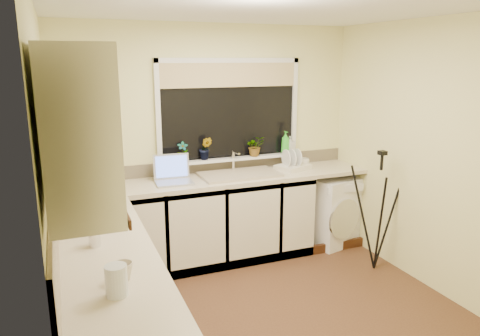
% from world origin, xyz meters
% --- Properties ---
extents(floor, '(3.20, 3.20, 0.00)m').
position_xyz_m(floor, '(0.00, 0.00, 0.00)').
color(floor, brown).
rests_on(floor, ground).
extents(ceiling, '(3.20, 3.20, 0.00)m').
position_xyz_m(ceiling, '(0.00, 0.00, 2.45)').
color(ceiling, white).
rests_on(ceiling, ground).
extents(wall_back, '(3.20, 0.00, 3.20)m').
position_xyz_m(wall_back, '(0.00, 1.50, 1.23)').
color(wall_back, '#F4F0A3').
rests_on(wall_back, ground).
extents(wall_front, '(3.20, 0.00, 3.20)m').
position_xyz_m(wall_front, '(0.00, -1.50, 1.23)').
color(wall_front, '#F4F0A3').
rests_on(wall_front, ground).
extents(wall_left, '(0.00, 3.00, 3.00)m').
position_xyz_m(wall_left, '(-1.60, 0.00, 1.23)').
color(wall_left, '#F4F0A3').
rests_on(wall_left, ground).
extents(wall_right, '(0.00, 3.00, 3.00)m').
position_xyz_m(wall_right, '(1.60, 0.00, 1.23)').
color(wall_right, '#F4F0A3').
rests_on(wall_right, ground).
extents(base_cabinet_back, '(2.55, 0.60, 0.86)m').
position_xyz_m(base_cabinet_back, '(-0.33, 1.20, 0.43)').
color(base_cabinet_back, silver).
rests_on(base_cabinet_back, floor).
extents(base_cabinet_left, '(0.54, 2.40, 0.86)m').
position_xyz_m(base_cabinet_left, '(-1.30, -0.30, 0.43)').
color(base_cabinet_left, silver).
rests_on(base_cabinet_left, floor).
extents(worktop_back, '(3.20, 0.60, 0.04)m').
position_xyz_m(worktop_back, '(0.00, 1.20, 0.88)').
color(worktop_back, beige).
rests_on(worktop_back, base_cabinet_back).
extents(worktop_left, '(0.60, 2.40, 0.04)m').
position_xyz_m(worktop_left, '(-1.30, -0.30, 0.88)').
color(worktop_left, beige).
rests_on(worktop_left, base_cabinet_left).
extents(upper_cabinet, '(0.28, 1.90, 0.70)m').
position_xyz_m(upper_cabinet, '(-1.44, -0.45, 1.80)').
color(upper_cabinet, silver).
rests_on(upper_cabinet, wall_left).
extents(splashback_left, '(0.02, 2.40, 0.45)m').
position_xyz_m(splashback_left, '(-1.59, -0.30, 1.12)').
color(splashback_left, beige).
rests_on(splashback_left, wall_left).
extents(splashback_back, '(3.20, 0.02, 0.14)m').
position_xyz_m(splashback_back, '(0.00, 1.49, 0.97)').
color(splashback_back, beige).
rests_on(splashback_back, wall_back).
extents(window_glass, '(1.50, 0.02, 1.00)m').
position_xyz_m(window_glass, '(0.20, 1.49, 1.55)').
color(window_glass, black).
rests_on(window_glass, wall_back).
extents(window_blind, '(1.50, 0.02, 0.25)m').
position_xyz_m(window_blind, '(0.20, 1.46, 1.92)').
color(window_blind, tan).
rests_on(window_blind, wall_back).
extents(windowsill, '(1.60, 0.14, 0.03)m').
position_xyz_m(windowsill, '(0.20, 1.43, 1.04)').
color(windowsill, white).
rests_on(windowsill, wall_back).
extents(sink, '(0.82, 0.46, 0.03)m').
position_xyz_m(sink, '(0.20, 1.20, 0.91)').
color(sink, tan).
rests_on(sink, worktop_back).
extents(faucet, '(0.03, 0.03, 0.24)m').
position_xyz_m(faucet, '(0.20, 1.38, 1.02)').
color(faucet, silver).
rests_on(faucet, worktop_back).
extents(washing_machine, '(0.67, 0.65, 0.78)m').
position_xyz_m(washing_machine, '(1.32, 1.17, 0.39)').
color(washing_machine, white).
rests_on(washing_machine, floor).
extents(laptop, '(0.38, 0.33, 0.27)m').
position_xyz_m(laptop, '(-0.51, 1.21, 0.97)').
color(laptop, '#A9A9B1').
rests_on(laptop, worktop_back).
extents(kettle, '(0.17, 0.17, 0.22)m').
position_xyz_m(kettle, '(-1.28, 0.48, 1.01)').
color(kettle, silver).
rests_on(kettle, worktop_left).
extents(dish_rack, '(0.42, 0.37, 0.05)m').
position_xyz_m(dish_rack, '(0.85, 1.23, 0.93)').
color(dish_rack, '#EDE5CD').
rests_on(dish_rack, worktop_back).
extents(tripod, '(0.61, 0.61, 1.23)m').
position_xyz_m(tripod, '(1.37, 0.40, 0.61)').
color(tripod, black).
rests_on(tripod, floor).
extents(glass_jug, '(0.11, 0.11, 0.17)m').
position_xyz_m(glass_jug, '(-1.31, -0.86, 0.98)').
color(glass_jug, silver).
rests_on(glass_jug, worktop_left).
extents(steel_jar, '(0.08, 0.08, 0.10)m').
position_xyz_m(steel_jar, '(-1.36, -0.16, 0.95)').
color(steel_jar, silver).
rests_on(steel_jar, worktop_left).
extents(microwave, '(0.47, 0.57, 0.27)m').
position_xyz_m(microwave, '(-1.33, 0.67, 1.04)').
color(microwave, silver).
rests_on(microwave, worktop_left).
extents(plant_a, '(0.12, 0.09, 0.21)m').
position_xyz_m(plant_a, '(-0.35, 1.41, 1.16)').
color(plant_a, '#999999').
rests_on(plant_a, windowsill).
extents(plant_b, '(0.17, 0.15, 0.24)m').
position_xyz_m(plant_b, '(-0.10, 1.42, 1.17)').
color(plant_b, '#999999').
rests_on(plant_b, windowsill).
extents(plant_d, '(0.21, 0.18, 0.22)m').
position_xyz_m(plant_d, '(0.46, 1.40, 1.16)').
color(plant_d, '#999999').
rests_on(plant_d, windowsill).
extents(soap_bottle_green, '(0.10, 0.11, 0.25)m').
position_xyz_m(soap_bottle_green, '(0.84, 1.41, 1.18)').
color(soap_bottle_green, green).
rests_on(soap_bottle_green, windowsill).
extents(soap_bottle_clear, '(0.11, 0.11, 0.19)m').
position_xyz_m(soap_bottle_clear, '(0.90, 1.41, 1.15)').
color(soap_bottle_clear, '#999999').
rests_on(soap_bottle_clear, windowsill).
extents(cup_back, '(0.16, 0.16, 0.10)m').
position_xyz_m(cup_back, '(1.02, 1.28, 0.95)').
color(cup_back, silver).
rests_on(cup_back, worktop_back).
extents(cup_left, '(0.14, 0.14, 0.10)m').
position_xyz_m(cup_left, '(-1.25, -0.70, 0.95)').
color(cup_left, beige).
rests_on(cup_left, worktop_left).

